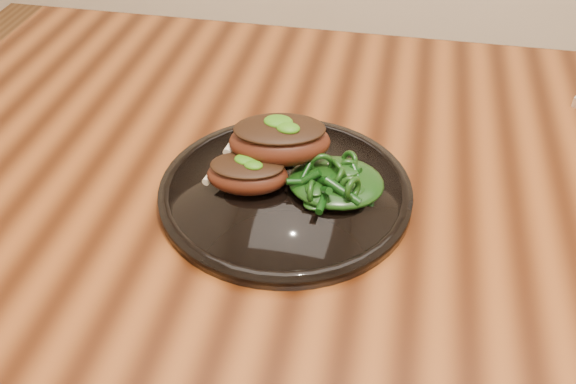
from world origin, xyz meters
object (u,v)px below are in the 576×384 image
Objects in this scene: lamb_chop_front at (247,173)px; greens_heap at (336,177)px; plate at (285,191)px; desk at (500,250)px.

lamb_chop_front and greens_heap have the same top height.
lamb_chop_front is at bearing -166.32° from plate.
plate reaches higher than desk.
desk is at bearing 10.66° from plate.
greens_heap is (0.10, 0.02, -0.00)m from lamb_chop_front.
lamb_chop_front is at bearing -168.92° from desk.
plate is 0.06m from greens_heap.
greens_heap is at bearing -167.84° from desk.
greens_heap reaches higher than desk.
plate is 2.90× the size of lamb_chop_front.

